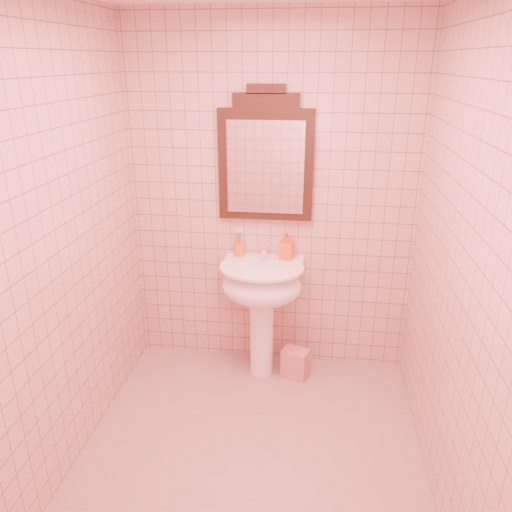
# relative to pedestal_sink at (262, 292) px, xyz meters

# --- Properties ---
(floor) EXTENTS (2.20, 2.20, 0.00)m
(floor) POSITION_rel_pedestal_sink_xyz_m (0.04, -0.87, -0.66)
(floor) COLOR tan
(floor) RESTS_ON ground
(back_wall) EXTENTS (2.00, 0.02, 2.50)m
(back_wall) POSITION_rel_pedestal_sink_xyz_m (0.04, 0.23, 0.59)
(back_wall) COLOR #D0A591
(back_wall) RESTS_ON floor
(pedestal_sink) EXTENTS (0.58, 0.58, 0.86)m
(pedestal_sink) POSITION_rel_pedestal_sink_xyz_m (0.00, 0.00, 0.00)
(pedestal_sink) COLOR white
(pedestal_sink) RESTS_ON floor
(faucet) EXTENTS (0.04, 0.16, 0.11)m
(faucet) POSITION_rel_pedestal_sink_xyz_m (0.00, 0.14, 0.26)
(faucet) COLOR white
(faucet) RESTS_ON pedestal_sink
(mirror) EXTENTS (0.64, 0.06, 0.90)m
(mirror) POSITION_rel_pedestal_sink_xyz_m (0.00, 0.20, 0.89)
(mirror) COLOR black
(mirror) RESTS_ON back_wall
(toothbrush_cup) EXTENTS (0.08, 0.08, 0.18)m
(toothbrush_cup) POSITION_rel_pedestal_sink_xyz_m (-0.18, 0.17, 0.25)
(toothbrush_cup) COLOR orange
(toothbrush_cup) RESTS_ON pedestal_sink
(soap_dispenser) EXTENTS (0.11, 0.11, 0.20)m
(soap_dispenser) POSITION_rel_pedestal_sink_xyz_m (0.16, 0.16, 0.30)
(soap_dispenser) COLOR #DF5212
(soap_dispenser) RESTS_ON pedestal_sink
(towel) EXTENTS (0.21, 0.18, 0.22)m
(towel) POSITION_rel_pedestal_sink_xyz_m (0.25, -0.02, -0.55)
(towel) COLOR tan
(towel) RESTS_ON floor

